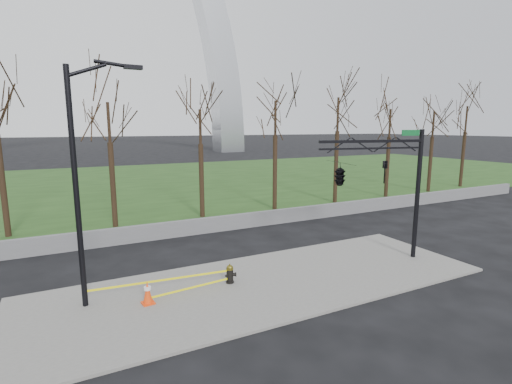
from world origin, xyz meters
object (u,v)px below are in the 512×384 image
street_light (82,171)px  traffic_signal_mast (356,173)px  traffic_cone (148,293)px  fire_hydrant (230,274)px

street_light → traffic_signal_mast: 10.62m
traffic_cone → street_light: street_light is taller
fire_hydrant → street_light: bearing=-170.9°
traffic_signal_mast → fire_hydrant: bearing=-175.3°
street_light → traffic_signal_mast: bearing=-7.8°
fire_hydrant → traffic_cone: (-3.22, -0.34, 0.04)m
traffic_cone → street_light: bearing=154.0°
fire_hydrant → traffic_signal_mast: bearing=9.3°
street_light → fire_hydrant: bearing=-7.9°
traffic_signal_mast → traffic_cone: bearing=-171.1°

